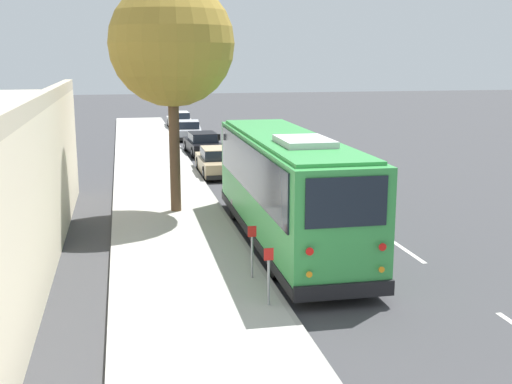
{
  "coord_description": "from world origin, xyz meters",
  "views": [
    {
      "loc": [
        -19.52,
        5.44,
        5.69
      ],
      "look_at": [
        0.66,
        1.23,
        1.3
      ],
      "focal_mm": 45.0,
      "sensor_mm": 36.0,
      "label": 1
    }
  ],
  "objects_px": {
    "shuttle_bus": "(286,183)",
    "parked_sedan_white": "(179,121)",
    "parked_sedan_tan": "(217,162)",
    "parked_sedan_black": "(203,144)",
    "sign_post_near": "(269,276)",
    "sign_post_far": "(252,251)",
    "street_tree": "(171,35)",
    "parked_sedan_silver": "(188,131)"
  },
  "relations": [
    {
      "from": "shuttle_bus",
      "to": "parked_sedan_white",
      "type": "height_order",
      "value": "shuttle_bus"
    },
    {
      "from": "parked_sedan_tan",
      "to": "parked_sedan_black",
      "type": "xyz_separation_m",
      "value": [
        6.79,
        -0.17,
        -0.02
      ]
    },
    {
      "from": "sign_post_near",
      "to": "sign_post_far",
      "type": "xyz_separation_m",
      "value": [
        1.87,
        0.0,
        0.01
      ]
    },
    {
      "from": "parked_sedan_black",
      "to": "sign_post_near",
      "type": "xyz_separation_m",
      "value": [
        -24.02,
        1.52,
        0.24
      ]
    },
    {
      "from": "parked_sedan_tan",
      "to": "sign_post_far",
      "type": "xyz_separation_m",
      "value": [
        -15.36,
        1.35,
        0.23
      ]
    },
    {
      "from": "shuttle_bus",
      "to": "sign_post_near",
      "type": "xyz_separation_m",
      "value": [
        -5.16,
        1.74,
        -1.05
      ]
    },
    {
      "from": "parked_sedan_tan",
      "to": "parked_sedan_black",
      "type": "distance_m",
      "value": 6.79
    },
    {
      "from": "sign_post_near",
      "to": "sign_post_far",
      "type": "distance_m",
      "value": 1.87
    },
    {
      "from": "parked_sedan_tan",
      "to": "sign_post_far",
      "type": "height_order",
      "value": "sign_post_far"
    },
    {
      "from": "street_tree",
      "to": "sign_post_near",
      "type": "height_order",
      "value": "street_tree"
    },
    {
      "from": "shuttle_bus",
      "to": "parked_sedan_black",
      "type": "bearing_deg",
      "value": 1.1
    },
    {
      "from": "parked_sedan_white",
      "to": "parked_sedan_tan",
      "type": "bearing_deg",
      "value": 179.14
    },
    {
      "from": "shuttle_bus",
      "to": "parked_sedan_black",
      "type": "xyz_separation_m",
      "value": [
        18.86,
        0.21,
        -1.29
      ]
    },
    {
      "from": "parked_sedan_tan",
      "to": "shuttle_bus",
      "type": "bearing_deg",
      "value": -177.79
    },
    {
      "from": "shuttle_bus",
      "to": "parked_sedan_white",
      "type": "xyz_separation_m",
      "value": [
        32.94,
        0.33,
        -1.27
      ]
    },
    {
      "from": "shuttle_bus",
      "to": "parked_sedan_tan",
      "type": "height_order",
      "value": "shuttle_bus"
    },
    {
      "from": "parked_sedan_tan",
      "to": "parked_sedan_white",
      "type": "bearing_deg",
      "value": 0.24
    },
    {
      "from": "parked_sedan_black",
      "to": "sign_post_near",
      "type": "bearing_deg",
      "value": 174.06
    },
    {
      "from": "parked_sedan_white",
      "to": "sign_post_far",
      "type": "height_order",
      "value": "sign_post_far"
    },
    {
      "from": "parked_sedan_black",
      "to": "parked_sedan_white",
      "type": "xyz_separation_m",
      "value": [
        14.07,
        0.12,
        0.02
      ]
    },
    {
      "from": "parked_sedan_white",
      "to": "parked_sedan_black",
      "type": "bearing_deg",
      "value": 179.76
    },
    {
      "from": "sign_post_near",
      "to": "parked_sedan_tan",
      "type": "bearing_deg",
      "value": -4.48
    },
    {
      "from": "parked_sedan_black",
      "to": "sign_post_far",
      "type": "xyz_separation_m",
      "value": [
        -22.15,
        1.52,
        0.25
      ]
    },
    {
      "from": "street_tree",
      "to": "sign_post_far",
      "type": "xyz_separation_m",
      "value": [
        -7.79,
        -1.28,
        -5.54
      ]
    },
    {
      "from": "parked_sedan_silver",
      "to": "sign_post_far",
      "type": "bearing_deg",
      "value": -177.87
    },
    {
      "from": "shuttle_bus",
      "to": "sign_post_near",
      "type": "distance_m",
      "value": 5.54
    },
    {
      "from": "parked_sedan_tan",
      "to": "sign_post_near",
      "type": "height_order",
      "value": "sign_post_near"
    },
    {
      "from": "parked_sedan_white",
      "to": "street_tree",
      "type": "bearing_deg",
      "value": 173.89
    },
    {
      "from": "shuttle_bus",
      "to": "sign_post_far",
      "type": "relative_size",
      "value": 8.19
    },
    {
      "from": "parked_sedan_white",
      "to": "sign_post_near",
      "type": "bearing_deg",
      "value": 177.17
    },
    {
      "from": "parked_sedan_tan",
      "to": "street_tree",
      "type": "relative_size",
      "value": 0.52
    },
    {
      "from": "sign_post_far",
      "to": "parked_sedan_silver",
      "type": "bearing_deg",
      "value": -2.74
    },
    {
      "from": "shuttle_bus",
      "to": "sign_post_near",
      "type": "relative_size",
      "value": 8.31
    },
    {
      "from": "parked_sedan_tan",
      "to": "parked_sedan_white",
      "type": "distance_m",
      "value": 20.86
    },
    {
      "from": "parked_sedan_white",
      "to": "street_tree",
      "type": "distance_m",
      "value": 29.14
    },
    {
      "from": "street_tree",
      "to": "sign_post_far",
      "type": "distance_m",
      "value": 9.64
    },
    {
      "from": "parked_sedan_black",
      "to": "sign_post_far",
      "type": "bearing_deg",
      "value": 173.76
    },
    {
      "from": "shuttle_bus",
      "to": "street_tree",
      "type": "distance_m",
      "value": 7.05
    },
    {
      "from": "sign_post_far",
      "to": "street_tree",
      "type": "bearing_deg",
      "value": 9.34
    },
    {
      "from": "parked_sedan_black",
      "to": "street_tree",
      "type": "xyz_separation_m",
      "value": [
        -14.36,
        2.8,
        5.79
      ]
    },
    {
      "from": "parked_sedan_silver",
      "to": "parked_sedan_white",
      "type": "xyz_separation_m",
      "value": [
        6.94,
        -0.01,
        0.02
      ]
    },
    {
      "from": "shuttle_bus",
      "to": "parked_sedan_tan",
      "type": "xyz_separation_m",
      "value": [
        12.08,
        0.38,
        -1.27
      ]
    }
  ]
}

